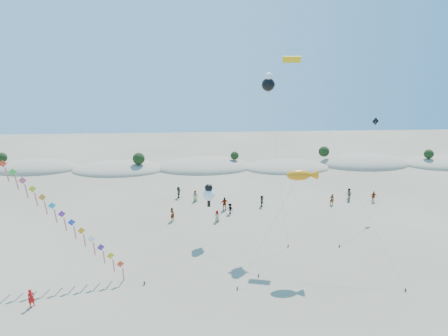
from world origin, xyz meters
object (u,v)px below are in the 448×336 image
(kite_train, at_px, (24,182))
(parafoil_kite, at_px, (294,65))
(fish_kite, at_px, (302,175))
(flyer_foreground, at_px, (31,298))

(kite_train, height_order, parafoil_kite, parafoil_kite)
(kite_train, bearing_deg, fish_kite, 0.52)
(kite_train, relative_size, flyer_foreground, 12.75)
(parafoil_kite, bearing_deg, kite_train, -162.72)
(flyer_foreground, bearing_deg, parafoil_kite, -17.64)
(fish_kite, distance_m, parafoil_kite, 13.28)
(kite_train, distance_m, fish_kite, 26.72)
(parafoil_kite, bearing_deg, fish_kite, -94.52)
(kite_train, height_order, fish_kite, kite_train)
(fish_kite, bearing_deg, kite_train, -179.48)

